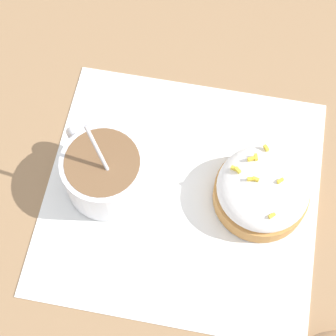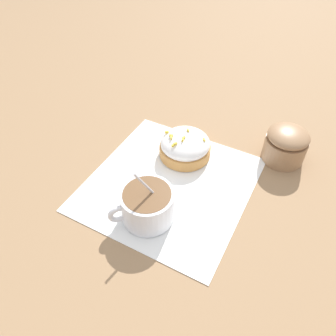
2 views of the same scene
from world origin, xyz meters
The scene contains 4 objects.
ground_plane centered at (0.00, 0.00, 0.00)m, with size 3.00×3.00×0.00m, color #93704C.
paper_napkin centered at (0.00, 0.00, 0.00)m, with size 0.33×0.32×0.00m.
coffee_cup centered at (0.08, -0.01, 0.03)m, with size 0.09×0.10×0.11m.
frosted_pastry centered at (-0.08, 0.00, 0.03)m, with size 0.10×0.10×0.05m.
Camera 1 is at (0.00, 0.23, 0.58)m, focal length 60.00 mm.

